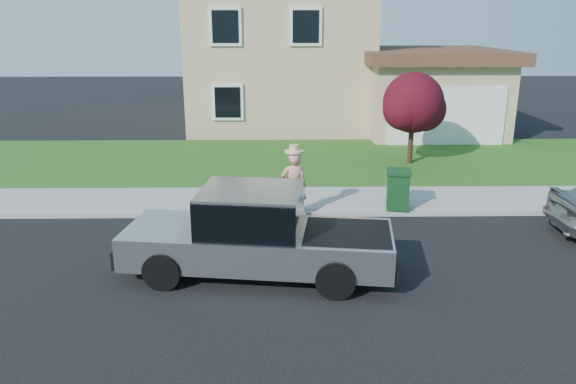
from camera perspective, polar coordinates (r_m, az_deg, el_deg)
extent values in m
plane|color=black|center=(11.87, -0.44, -7.15)|extent=(80.00, 80.00, 0.00)
cube|color=gray|center=(14.58, 3.39, -2.20)|extent=(40.00, 0.20, 0.12)
cube|color=gray|center=(15.62, 3.10, -0.81)|extent=(40.00, 2.00, 0.15)
cube|color=#235117|center=(19.94, 2.21, 3.12)|extent=(40.00, 7.00, 0.10)
cube|color=tan|center=(27.87, -0.78, 13.70)|extent=(8.00, 9.00, 6.40)
cube|color=tan|center=(25.89, 14.00, 9.38)|extent=(5.50, 6.00, 3.20)
cube|color=white|center=(23.06, 15.80, 7.45)|extent=(4.60, 0.12, 2.30)
cube|color=#4C2D1E|center=(25.72, 14.29, 13.35)|extent=(6.20, 6.80, 0.50)
cube|color=white|center=(23.36, -6.39, 16.36)|extent=(1.30, 0.10, 1.50)
cube|color=white|center=(23.29, 1.81, 16.46)|extent=(1.30, 0.10, 1.50)
cube|color=black|center=(23.59, -6.15, 9.06)|extent=(1.30, 0.10, 1.50)
cylinder|color=black|center=(10.90, -12.61, -7.80)|extent=(0.76, 0.37, 0.73)
cylinder|color=black|center=(12.36, -10.12, -4.57)|extent=(0.76, 0.37, 0.73)
cylinder|color=black|center=(10.34, 4.86, -8.83)|extent=(0.76, 0.37, 0.73)
cylinder|color=black|center=(11.88, 5.13, -5.29)|extent=(0.76, 0.37, 0.73)
cube|color=#ACAEB3|center=(11.14, -3.01, -5.34)|extent=(5.40, 2.49, 0.66)
cube|color=black|center=(10.91, -3.78, -1.93)|extent=(2.12, 1.94, 0.78)
cube|color=#ACAEB3|center=(10.79, -3.82, 0.09)|extent=(2.12, 1.94, 0.07)
cube|color=black|center=(10.88, 6.05, -4.20)|extent=(1.83, 1.75, 0.05)
cube|color=black|center=(11.88, -15.67, -5.17)|extent=(0.33, 1.74, 0.37)
cube|color=black|center=(11.10, 10.63, -6.68)|extent=(0.33, 1.74, 0.23)
cube|color=black|center=(12.00, -6.38, -0.67)|extent=(0.13, 0.21, 0.16)
imported|color=#E48E7D|center=(14.01, 0.60, 0.56)|extent=(0.67, 0.46, 1.77)
cylinder|color=#DABD8B|center=(13.77, 0.61, 4.19)|extent=(0.47, 0.47, 0.05)
cylinder|color=#DABD8B|center=(13.76, 0.61, 4.48)|extent=(0.24, 0.24, 0.17)
cylinder|color=black|center=(19.82, 12.35, 4.91)|extent=(0.18, 0.18, 1.42)
sphere|color=#480F19|center=(19.59, 12.61, 8.85)|extent=(2.05, 2.05, 2.05)
sphere|color=#480F19|center=(19.99, 13.64, 8.17)|extent=(1.51, 1.51, 1.51)
sphere|color=#480F19|center=(19.28, 11.71, 8.24)|extent=(1.42, 1.42, 1.42)
cube|color=#0F3817|center=(14.88, 11.10, 0.17)|extent=(0.67, 0.74, 0.94)
cube|color=#0F3817|center=(14.75, 11.22, 2.04)|extent=(0.73, 0.81, 0.07)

